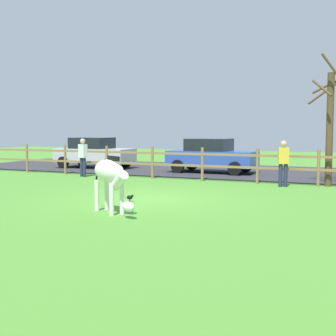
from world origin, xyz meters
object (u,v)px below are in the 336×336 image
bare_tree (329,123)px  visitor_left_of_tree (83,156)px  zebra (110,176)px  parked_car_silver (94,152)px  visitor_right_of_tree (283,161)px  crow_on_grass (130,197)px  parked_car_blue (211,155)px

bare_tree → visitor_left_of_tree: size_ratio=2.84×
zebra → parked_car_silver: size_ratio=0.43×
zebra → parked_car_silver: (-7.21, 10.38, -0.08)m
parked_car_silver → visitor_left_of_tree: bearing=-64.0°
parked_car_silver → visitor_left_of_tree: size_ratio=2.44×
visitor_right_of_tree → crow_on_grass: bearing=-123.4°
zebra → visitor_left_of_tree: bearing=128.7°
bare_tree → parked_car_silver: size_ratio=1.16×
bare_tree → visitor_left_of_tree: 10.03m
parked_car_blue → visitor_right_of_tree: size_ratio=2.47×
parked_car_blue → visitor_left_of_tree: size_ratio=2.47×
crow_on_grass → visitor_right_of_tree: 6.20m
zebra → parked_car_blue: 10.45m
bare_tree → crow_on_grass: 7.96m
visitor_right_of_tree → bare_tree: bearing=29.6°
visitor_left_of_tree → visitor_right_of_tree: same height
crow_on_grass → parked_car_silver: size_ratio=0.05×
parked_car_blue → visitor_left_of_tree: bearing=-142.3°
zebra → visitor_right_of_tree: 7.49m
bare_tree → crow_on_grass: (-4.83, -5.96, -2.13)m
bare_tree → visitor_right_of_tree: bearing=-150.4°
visitor_left_of_tree → visitor_right_of_tree: (8.46, 0.02, 0.00)m
parked_car_blue → visitor_right_of_tree: (3.86, -3.54, 0.06)m
visitor_left_of_tree → parked_car_silver: bearing=116.0°
crow_on_grass → zebra: bearing=-76.6°
parked_car_silver → visitor_right_of_tree: 10.77m
parked_car_silver → visitor_left_of_tree: visitor_left_of_tree is taller
bare_tree → crow_on_grass: bearing=-129.0°
parked_car_blue → parked_car_silver: same height
parked_car_silver → zebra: bearing=-55.2°
zebra → parked_car_blue: parked_car_blue is taller
zebra → parked_car_blue: (-0.89, 10.41, -0.08)m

